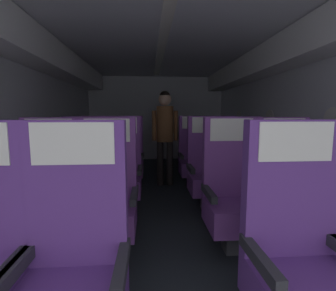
{
  "coord_description": "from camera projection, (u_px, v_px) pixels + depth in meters",
  "views": [
    {
      "loc": [
        -0.19,
        0.27,
        1.2
      ],
      "look_at": [
        0.05,
        3.46,
        0.8
      ],
      "focal_mm": 26.68,
      "sensor_mm": 36.0,
      "label": 1
    }
  ],
  "objects": [
    {
      "name": "seat_c_left_aisle",
      "position": [
        121.0,
        172.0,
        3.09
      ],
      "size": [
        0.51,
        0.47,
        1.17
      ],
      "color": "#38383D",
      "rests_on": "ground"
    },
    {
      "name": "seat_b_left_window",
      "position": [
        49.0,
        200.0,
        2.09
      ],
      "size": [
        0.51,
        0.47,
        1.17
      ],
      "color": "#38383D",
      "rests_on": "ground"
    },
    {
      "name": "seat_c_left_window",
      "position": [
        82.0,
        173.0,
        3.07
      ],
      "size": [
        0.51,
        0.47,
        1.17
      ],
      "color": "#38383D",
      "rests_on": "ground"
    },
    {
      "name": "seat_a_right_window",
      "position": [
        298.0,
        259.0,
        1.24
      ],
      "size": [
        0.51,
        0.47,
        1.17
      ],
      "color": "#38383D",
      "rests_on": "ground"
    },
    {
      "name": "flight_attendant",
      "position": [
        165.0,
        128.0,
        4.15
      ],
      "size": [
        0.43,
        0.28,
        1.58
      ],
      "rotation": [
        0.0,
        0.0,
        3.14
      ],
      "color": "black",
      "rests_on": "ground"
    },
    {
      "name": "seat_d_right_window",
      "position": [
        194.0,
        158.0,
        4.12
      ],
      "size": [
        0.51,
        0.47,
        1.17
      ],
      "color": "#38383D",
      "rests_on": "ground"
    },
    {
      "name": "seat_c_right_window",
      "position": [
        208.0,
        171.0,
        3.18
      ],
      "size": [
        0.51,
        0.47,
        1.17
      ],
      "color": "#38383D",
      "rests_on": "ground"
    },
    {
      "name": "seat_d_left_window",
      "position": [
        97.0,
        159.0,
        4.01
      ],
      "size": [
        0.51,
        0.47,
        1.17
      ],
      "color": "#38383D",
      "rests_on": "ground"
    },
    {
      "name": "seat_d_left_aisle",
      "position": [
        128.0,
        158.0,
        4.06
      ],
      "size": [
        0.51,
        0.47,
        1.17
      ],
      "color": "#38383D",
      "rests_on": "ground"
    },
    {
      "name": "seat_b_right_aisle",
      "position": [
        285.0,
        194.0,
        2.24
      ],
      "size": [
        0.51,
        0.47,
        1.17
      ],
      "color": "#38383D",
      "rests_on": "ground"
    },
    {
      "name": "seat_d_right_aisle",
      "position": [
        223.0,
        157.0,
        4.17
      ],
      "size": [
        0.51,
        0.47,
        1.17
      ],
      "color": "#38383D",
      "rests_on": "ground"
    },
    {
      "name": "fuselage_shell",
      "position": [
        163.0,
        83.0,
        3.38
      ],
      "size": [
        3.64,
        6.97,
        2.23
      ],
      "color": "silver",
      "rests_on": "ground"
    },
    {
      "name": "seat_c_right_aisle",
      "position": [
        244.0,
        170.0,
        3.22
      ],
      "size": [
        0.51,
        0.47,
        1.17
      ],
      "color": "#38383D",
      "rests_on": "ground"
    },
    {
      "name": "seat_b_right_window",
      "position": [
        233.0,
        195.0,
        2.21
      ],
      "size": [
        0.51,
        0.47,
        1.17
      ],
      "color": "#38383D",
      "rests_on": "ground"
    },
    {
      "name": "seat_a_left_aisle",
      "position": [
        73.0,
        269.0,
        1.16
      ],
      "size": [
        0.51,
        0.47,
        1.17
      ],
      "color": "#38383D",
      "rests_on": "ground"
    },
    {
      "name": "ground",
      "position": [
        164.0,
        206.0,
        3.32
      ],
      "size": [
        3.76,
        7.32,
        0.02
      ],
      "primitive_type": "cube",
      "color": "#23282D"
    },
    {
      "name": "seat_b_left_aisle",
      "position": [
        108.0,
        199.0,
        2.12
      ],
      "size": [
        0.51,
        0.47,
        1.17
      ],
      "color": "#38383D",
      "rests_on": "ground"
    }
  ]
}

